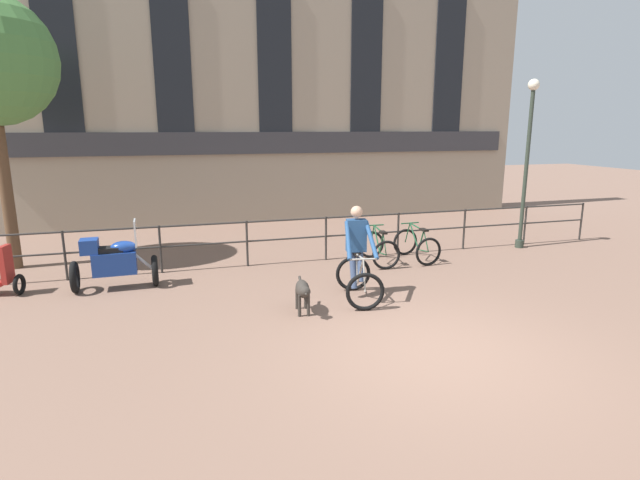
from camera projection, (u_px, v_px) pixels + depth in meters
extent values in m
plane|color=#7A5B4C|center=(436.00, 351.00, 7.08)|extent=(60.00, 60.00, 0.00)
cylinder|color=#2D2B28|center=(65.00, 256.00, 10.23)|extent=(0.05, 0.05, 1.05)
cylinder|color=#2D2B28|center=(160.00, 249.00, 10.76)|extent=(0.05, 0.05, 1.05)
cylinder|color=#2D2B28|center=(247.00, 244.00, 11.29)|extent=(0.05, 0.05, 1.05)
cylinder|color=#2D2B28|center=(326.00, 238.00, 11.82)|extent=(0.05, 0.05, 1.05)
cylinder|color=#2D2B28|center=(398.00, 234.00, 12.35)|extent=(0.05, 0.05, 1.05)
cylinder|color=#2D2B28|center=(464.00, 229.00, 12.88)|extent=(0.05, 0.05, 1.05)
cylinder|color=#2D2B28|center=(525.00, 225.00, 13.41)|extent=(0.05, 0.05, 1.05)
cylinder|color=#2D2B28|center=(581.00, 221.00, 13.94)|extent=(0.05, 0.05, 1.05)
cylinder|color=#2D2B28|center=(326.00, 218.00, 11.71)|extent=(15.00, 0.04, 0.04)
cylinder|color=#2D2B28|center=(326.00, 236.00, 11.81)|extent=(15.00, 0.04, 0.04)
cube|color=gray|center=(273.00, 79.00, 16.33)|extent=(18.00, 0.60, 9.27)
cube|color=#333338|center=(276.00, 143.00, 16.44)|extent=(17.10, 0.12, 0.70)
cube|color=black|center=(57.00, 55.00, 14.13)|extent=(1.10, 0.06, 5.19)
cube|color=black|center=(172.00, 59.00, 15.02)|extent=(1.10, 0.06, 5.19)
cube|color=black|center=(275.00, 63.00, 15.92)|extent=(1.10, 0.06, 5.19)
cube|color=black|center=(366.00, 67.00, 16.81)|extent=(1.10, 0.06, 5.19)
cube|color=black|center=(449.00, 70.00, 17.70)|extent=(1.10, 0.06, 5.19)
torus|color=black|center=(365.00, 292.00, 8.56)|extent=(0.68, 0.18, 0.68)
torus|color=black|center=(353.00, 274.00, 9.62)|extent=(0.68, 0.18, 0.68)
cylinder|color=#9E998E|center=(360.00, 271.00, 8.92)|extent=(0.12, 0.49, 0.60)
cylinder|color=#9E998E|center=(357.00, 268.00, 9.25)|extent=(0.07, 0.23, 0.52)
cylinder|color=#9E998E|center=(360.00, 256.00, 8.96)|extent=(0.15, 0.66, 0.10)
cylinder|color=#9E998E|center=(355.00, 278.00, 9.42)|extent=(0.10, 0.44, 0.08)
cylinder|color=#9E998E|center=(355.00, 264.00, 9.46)|extent=(0.07, 0.26, 0.47)
cylinder|color=#9E998E|center=(364.00, 275.00, 8.60)|extent=(0.07, 0.23, 0.54)
cylinder|color=#9E998E|center=(363.00, 259.00, 8.63)|extent=(0.48, 0.11, 0.03)
cube|color=black|center=(356.00, 253.00, 9.28)|extent=(0.16, 0.26, 0.05)
cube|color=navy|center=(356.00, 235.00, 9.21)|extent=(0.39, 0.28, 0.60)
sphere|color=tan|center=(357.00, 212.00, 9.11)|extent=(0.22, 0.22, 0.22)
cylinder|color=navy|center=(348.00, 240.00, 8.87)|extent=(0.26, 0.71, 0.60)
cylinder|color=navy|center=(371.00, 240.00, 8.92)|extent=(0.14, 0.72, 0.60)
cylinder|color=#384766|center=(353.00, 270.00, 9.25)|extent=(0.13, 0.31, 0.69)
cylinder|color=#384766|center=(360.00, 266.00, 9.25)|extent=(0.19, 0.32, 0.58)
ellipsoid|color=#332D28|center=(302.00, 289.00, 8.46)|extent=(0.31, 0.60, 0.27)
cylinder|color=#332D28|center=(304.00, 292.00, 8.23)|extent=(0.17, 0.16, 0.16)
sphere|color=#332D28|center=(305.00, 292.00, 8.08)|extent=(0.17, 0.17, 0.17)
cone|color=#332D28|center=(306.00, 294.00, 8.01)|extent=(0.11, 0.11, 0.09)
cylinder|color=#332D28|center=(300.00, 280.00, 8.78)|extent=(0.07, 0.19, 0.10)
cylinder|color=#332D28|center=(300.00, 306.00, 8.32)|extent=(0.06, 0.06, 0.37)
cylinder|color=#332D28|center=(308.00, 305.00, 8.35)|extent=(0.06, 0.06, 0.37)
cylinder|color=#332D28|center=(297.00, 299.00, 8.67)|extent=(0.06, 0.06, 0.37)
cylinder|color=#332D28|center=(305.00, 298.00, 8.70)|extent=(0.06, 0.06, 0.37)
torus|color=black|center=(155.00, 270.00, 9.95)|extent=(0.14, 0.62, 0.62)
torus|color=black|center=(75.00, 277.00, 9.50)|extent=(0.14, 0.62, 0.62)
cube|color=navy|center=(115.00, 263.00, 9.68)|extent=(0.81, 0.42, 0.44)
ellipsoid|color=navy|center=(123.00, 247.00, 9.66)|extent=(0.49, 0.33, 0.24)
cube|color=black|center=(108.00, 250.00, 9.58)|extent=(0.57, 0.32, 0.10)
cylinder|color=#B2B2B7|center=(145.00, 262.00, 9.85)|extent=(0.41, 0.07, 0.41)
cube|color=silver|center=(135.00, 233.00, 9.68)|extent=(0.04, 0.44, 0.50)
cube|color=navy|center=(89.00, 246.00, 9.47)|extent=(0.33, 0.37, 0.28)
torus|color=black|center=(371.00, 244.00, 12.06)|extent=(0.66, 0.10, 0.66)
torus|color=black|center=(386.00, 255.00, 11.06)|extent=(0.66, 0.10, 0.66)
cylinder|color=#194C2D|center=(377.00, 239.00, 11.62)|extent=(0.06, 0.47, 0.58)
cylinder|color=#194C2D|center=(381.00, 243.00, 11.33)|extent=(0.05, 0.22, 0.51)
cylinder|color=#194C2D|center=(378.00, 229.00, 11.47)|extent=(0.07, 0.63, 0.10)
cylinder|color=#194C2D|center=(383.00, 254.00, 11.27)|extent=(0.05, 0.42, 0.07)
cylinder|color=#194C2D|center=(385.00, 244.00, 11.12)|extent=(0.04, 0.25, 0.46)
cylinder|color=#194C2D|center=(372.00, 235.00, 11.91)|extent=(0.04, 0.21, 0.52)
cylinder|color=#194C2D|center=(374.00, 225.00, 11.77)|extent=(0.48, 0.06, 0.03)
cube|color=black|center=(383.00, 232.00, 11.18)|extent=(0.14, 0.25, 0.05)
torus|color=black|center=(405.00, 242.00, 12.32)|extent=(0.66, 0.10, 0.66)
torus|color=black|center=(428.00, 252.00, 11.36)|extent=(0.66, 0.10, 0.66)
cylinder|color=#194C2D|center=(414.00, 236.00, 11.89)|extent=(0.06, 0.47, 0.58)
cylinder|color=#194C2D|center=(421.00, 240.00, 11.61)|extent=(0.04, 0.22, 0.51)
cylinder|color=#194C2D|center=(417.00, 227.00, 11.75)|extent=(0.07, 0.63, 0.10)
cylinder|color=#194C2D|center=(423.00, 251.00, 11.55)|extent=(0.05, 0.42, 0.07)
cylinder|color=#194C2D|center=(426.00, 241.00, 11.41)|extent=(0.04, 0.25, 0.46)
cylinder|color=#194C2D|center=(408.00, 233.00, 12.17)|extent=(0.04, 0.21, 0.52)
cylinder|color=#194C2D|center=(410.00, 223.00, 12.03)|extent=(0.48, 0.06, 0.03)
cube|color=black|center=(424.00, 230.00, 11.47)|extent=(0.13, 0.25, 0.05)
torus|color=black|center=(19.00, 284.00, 9.41)|extent=(0.16, 0.41, 0.40)
cube|color=maroon|center=(6.00, 264.00, 9.31)|extent=(0.16, 0.33, 0.72)
cylinder|color=#2D382D|center=(519.00, 244.00, 13.15)|extent=(0.22, 0.22, 0.20)
cylinder|color=#2D382D|center=(526.00, 171.00, 12.73)|extent=(0.10, 0.10, 4.01)
sphere|color=silver|center=(534.00, 85.00, 12.26)|extent=(0.28, 0.28, 0.28)
cylinder|color=brown|center=(6.00, 185.00, 10.85)|extent=(0.26, 0.26, 3.72)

